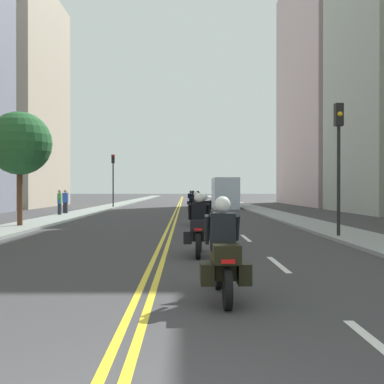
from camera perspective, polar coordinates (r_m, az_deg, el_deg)
ground_plane at (r=51.16m, az=-1.56°, el=-1.64°), size 264.00×264.00×0.00m
sidewalk_left at (r=51.70m, az=-9.13°, el=-1.56°), size 2.19×144.00×0.12m
sidewalk_right at (r=51.52m, az=6.03°, el=-1.56°), size 2.19×144.00×0.12m
centreline_yellow_inner at (r=51.17m, az=-1.69°, el=-1.64°), size 0.12×132.00×0.01m
centreline_yellow_outer at (r=51.16m, az=-1.43°, el=-1.64°), size 0.12×132.00×0.01m
lane_dashes_white at (r=32.25m, az=3.08°, el=-2.79°), size 0.14×56.40×0.01m
building_left_2 at (r=52.58m, az=-20.70°, el=10.42°), size 8.16×14.98×21.99m
building_right_2 at (r=56.88m, az=15.31°, el=12.01°), size 6.54×20.18×26.58m
motorcycle_0 at (r=7.64m, az=3.74°, el=-7.88°), size 0.77×2.10×1.65m
motorcycle_1 at (r=12.70m, az=0.82°, el=-4.60°), size 0.78×2.19×1.66m
motorcycle_2 at (r=18.22m, az=1.49°, el=-3.16°), size 0.78×2.11×1.59m
motorcycle_3 at (r=23.33m, az=0.54°, el=-2.39°), size 0.77×2.29×1.64m
motorcycle_4 at (r=29.17m, az=0.68°, el=-1.79°), size 0.78×2.31×1.66m
motorcycle_5 at (r=34.13m, az=0.39°, el=-1.56°), size 0.77×2.24×1.58m
motorcycle_6 at (r=40.01m, az=0.13°, el=-1.23°), size 0.78×2.13×1.66m
motorcycle_7 at (r=45.06m, az=-0.13°, el=-1.07°), size 0.78×2.20×1.64m
traffic_light_near at (r=17.72m, az=17.14°, el=5.33°), size 0.28×0.38×4.80m
traffic_light_far at (r=45.35m, az=-9.42°, el=2.47°), size 0.28×0.38×5.02m
pedestrian_0 at (r=33.85m, az=-14.90°, el=-1.14°), size 0.37×0.24×1.74m
pedestrian_1 at (r=32.12m, az=-15.56°, el=-1.22°), size 0.24×0.49×1.74m
street_tree_1 at (r=23.15m, az=-19.91°, el=5.47°), size 2.88×2.88×5.30m
parked_truck at (r=44.30m, az=3.90°, el=-0.30°), size 2.20×6.50×2.80m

